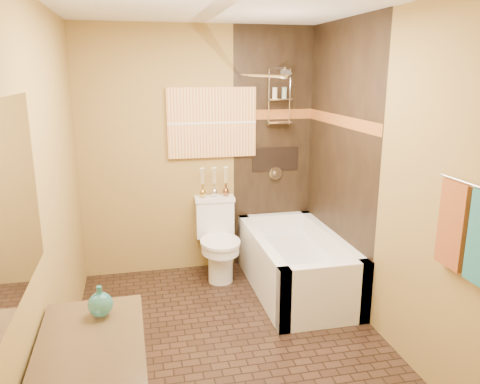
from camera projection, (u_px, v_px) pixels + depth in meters
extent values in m
plane|color=black|center=(230.00, 341.00, 3.67)|extent=(3.00, 3.00, 0.00)
cube|color=olive|center=(52.00, 197.00, 3.09)|extent=(0.02, 3.00, 2.50)
cube|color=olive|center=(381.00, 179.00, 3.61)|extent=(0.02, 3.00, 2.50)
cube|color=olive|center=(200.00, 152.00, 4.77)|extent=(2.40, 0.02, 2.50)
cube|color=olive|center=(301.00, 272.00, 1.94)|extent=(2.40, 0.02, 2.50)
plane|color=silver|center=(228.00, 0.00, 3.04)|extent=(3.00, 3.00, 0.00)
cube|color=black|center=(273.00, 150.00, 4.92)|extent=(0.85, 0.01, 2.50)
cube|color=black|center=(339.00, 161.00, 4.31)|extent=(0.01, 1.50, 2.50)
cube|color=brown|center=(274.00, 114.00, 4.82)|extent=(0.85, 0.01, 0.10)
cube|color=brown|center=(340.00, 121.00, 4.22)|extent=(0.01, 1.50, 0.10)
cube|color=black|center=(275.00, 159.00, 4.95)|extent=(0.50, 0.01, 0.25)
cylinder|color=silver|center=(281.00, 68.00, 4.59)|extent=(0.02, 0.26, 0.02)
cylinder|color=silver|center=(286.00, 74.00, 4.46)|extent=(0.11, 0.11, 0.09)
cylinder|color=silver|center=(275.00, 173.00, 4.97)|extent=(0.14, 0.02, 0.14)
cylinder|color=silver|center=(257.00, 75.00, 3.95)|extent=(0.03, 1.55, 0.03)
cylinder|color=silver|center=(473.00, 185.00, 2.56)|extent=(0.02, 0.55, 0.02)
cube|color=brown|center=(453.00, 225.00, 2.75)|extent=(0.05, 0.22, 0.52)
cube|color=orange|center=(212.00, 123.00, 4.69)|extent=(0.90, 0.04, 0.70)
cube|color=white|center=(13.00, 200.00, 2.09)|extent=(0.01, 1.00, 0.90)
cube|color=white|center=(325.00, 296.00, 3.82)|extent=(0.80, 0.10, 0.55)
cube|color=white|center=(275.00, 238.00, 5.14)|extent=(0.80, 0.10, 0.55)
cube|color=white|center=(261.00, 266.00, 4.40)|extent=(0.10, 1.50, 0.55)
cube|color=white|center=(330.00, 259.00, 4.55)|extent=(0.10, 1.50, 0.55)
cube|color=white|center=(296.00, 272.00, 4.50)|extent=(0.64, 1.34, 0.35)
cube|color=white|center=(215.00, 218.00, 4.86)|extent=(0.39, 0.19, 0.38)
cube|color=white|center=(214.00, 199.00, 4.81)|extent=(0.42, 0.21, 0.04)
cylinder|color=white|center=(220.00, 263.00, 4.67)|extent=(0.24, 0.24, 0.38)
cylinder|color=white|center=(220.00, 247.00, 4.63)|extent=(0.37, 0.37, 0.10)
cylinder|color=white|center=(220.00, 242.00, 4.61)|extent=(0.40, 0.40, 0.03)
cube|color=black|center=(91.00, 342.00, 2.34)|extent=(0.54, 0.87, 0.04)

